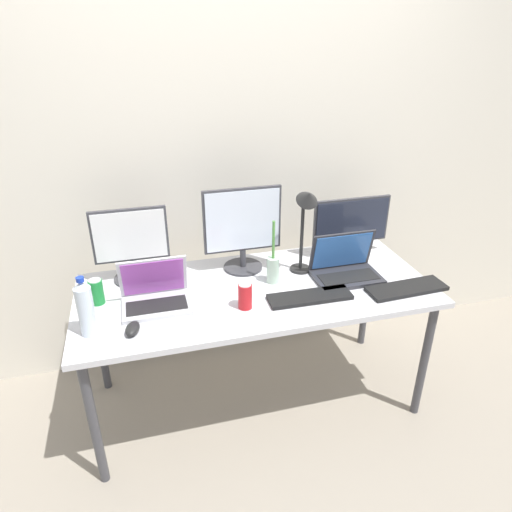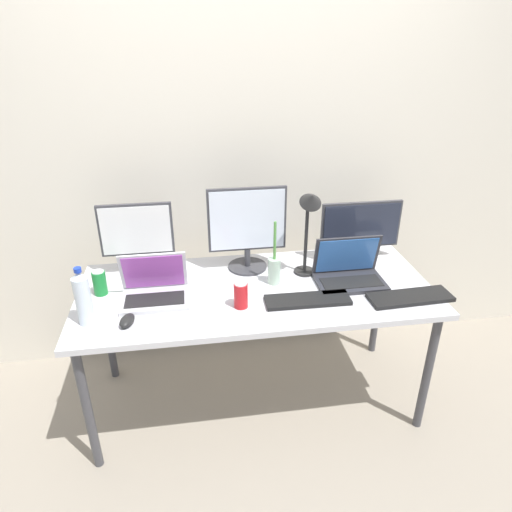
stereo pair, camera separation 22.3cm
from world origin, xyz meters
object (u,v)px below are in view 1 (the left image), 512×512
work_desk (256,298)px  desk_lamp (306,215)px  monitor_center (243,227)px  monitor_right (351,226)px  laptop_secondary (345,267)px  bamboo_vase (273,268)px  keyboard_main (407,288)px  keyboard_aux (310,297)px  soda_can_near_keyboard (245,296)px  water_bottle (86,308)px  soda_can_by_laptop (97,292)px  mouse_by_keyboard (132,329)px  monitor_left (131,244)px  laptop_silver (155,294)px

work_desk → desk_lamp: bearing=15.7°
work_desk → monitor_center: bearing=93.3°
monitor_right → laptop_secondary: bearing=-119.5°
bamboo_vase → keyboard_main: bearing=-22.4°
keyboard_aux → laptop_secondary: bearing=33.5°
monitor_center → soda_can_near_keyboard: size_ratio=3.62×
keyboard_aux → bamboo_vase: bamboo_vase is taller
monitor_center → desk_lamp: desk_lamp is taller
keyboard_main → bamboo_vase: (-0.62, 0.26, 0.07)m
keyboard_aux → water_bottle: size_ratio=1.48×
soda_can_near_keyboard → soda_can_by_laptop: size_ratio=1.00×
monitor_center → work_desk: bearing=-86.7°
work_desk → mouse_by_keyboard: size_ratio=17.09×
monitor_left → monitor_center: 0.58m
monitor_left → soda_can_near_keyboard: bearing=-40.3°
soda_can_near_keyboard → mouse_by_keyboard: bearing=-172.7°
water_bottle → mouse_by_keyboard: bearing=-12.6°
laptop_secondary → bamboo_vase: size_ratio=1.02×
soda_can_by_laptop → desk_lamp: (1.05, 0.02, 0.28)m
monitor_left → monitor_center: monitor_center is taller
soda_can_near_keyboard → soda_can_by_laptop: bearing=161.8°
desk_lamp → water_bottle: bearing=-165.9°
monitor_left → mouse_by_keyboard: size_ratio=3.75×
soda_can_near_keyboard → bamboo_vase: (0.20, 0.20, 0.02)m
keyboard_main → bamboo_vase: 0.68m
monitor_left → monitor_center: bearing=-2.9°
keyboard_main → work_desk: bearing=160.5°
soda_can_by_laptop → work_desk: bearing=-4.4°
monitor_right → mouse_by_keyboard: 1.33m
work_desk → desk_lamp: (0.28, 0.08, 0.40)m
monitor_center → laptop_secondary: (0.50, -0.23, -0.19)m
work_desk → keyboard_main: keyboard_main is taller
keyboard_aux → soda_can_by_laptop: (-0.99, 0.23, 0.05)m
bamboo_vase → desk_lamp: desk_lamp is taller
work_desk → water_bottle: water_bottle is taller
laptop_secondary → keyboard_aux: (-0.26, -0.16, -0.05)m
keyboard_main → mouse_by_keyboard: size_ratio=3.92×
laptop_secondary → mouse_by_keyboard: size_ratio=3.33×
soda_can_near_keyboard → desk_lamp: (0.38, 0.24, 0.28)m
keyboard_main → keyboard_aux: bearing=171.5°
laptop_silver → monitor_left: bearing=107.3°
water_bottle → soda_can_near_keyboard: bearing=2.2°
monitor_left → mouse_by_keyboard: bearing=-93.2°
keyboard_main → monitor_right: bearing=99.5°
monitor_left → bamboo_vase: 0.73m
keyboard_main → soda_can_near_keyboard: size_ratio=3.24×
work_desk → monitor_left: monitor_left is taller
soda_can_near_keyboard → monitor_left: bearing=139.7°
soda_can_near_keyboard → desk_lamp: desk_lamp is taller
laptop_secondary → keyboard_main: 0.33m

